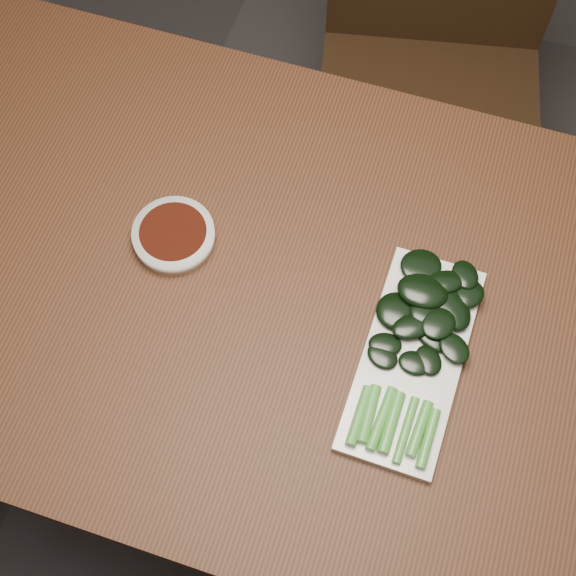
{
  "coord_description": "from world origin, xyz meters",
  "views": [
    {
      "loc": [
        0.12,
        -0.47,
        1.8
      ],
      "look_at": [
        -0.03,
        -0.0,
        0.76
      ],
      "focal_mm": 50.0,
      "sensor_mm": 36.0,
      "label": 1
    }
  ],
  "objects_px": {
    "chair_far": "(432,72)",
    "table": "(305,315)",
    "gai_lan": "(421,332)",
    "serving_plate": "(412,358)",
    "sauce_bowl": "(174,236)"
  },
  "relations": [
    {
      "from": "gai_lan",
      "to": "chair_far",
      "type": "bearing_deg",
      "value": 98.48
    },
    {
      "from": "sauce_bowl",
      "to": "serving_plate",
      "type": "bearing_deg",
      "value": -11.16
    },
    {
      "from": "table",
      "to": "chair_far",
      "type": "height_order",
      "value": "chair_far"
    },
    {
      "from": "table",
      "to": "serving_plate",
      "type": "height_order",
      "value": "serving_plate"
    },
    {
      "from": "chair_far",
      "to": "sauce_bowl",
      "type": "height_order",
      "value": "chair_far"
    },
    {
      "from": "chair_far",
      "to": "serving_plate",
      "type": "relative_size",
      "value": 2.79
    },
    {
      "from": "table",
      "to": "chair_far",
      "type": "xyz_separation_m",
      "value": [
        0.07,
        0.69,
        -0.19
      ]
    },
    {
      "from": "serving_plate",
      "to": "gai_lan",
      "type": "relative_size",
      "value": 0.99
    },
    {
      "from": "table",
      "to": "serving_plate",
      "type": "xyz_separation_m",
      "value": [
        0.17,
        -0.05,
        0.08
      ]
    },
    {
      "from": "table",
      "to": "sauce_bowl",
      "type": "xyz_separation_m",
      "value": [
        -0.21,
        0.03,
        0.09
      ]
    },
    {
      "from": "chair_far",
      "to": "table",
      "type": "bearing_deg",
      "value": -107.27
    },
    {
      "from": "serving_plate",
      "to": "gai_lan",
      "type": "height_order",
      "value": "gai_lan"
    },
    {
      "from": "chair_far",
      "to": "serving_plate",
      "type": "bearing_deg",
      "value": -93.78
    },
    {
      "from": "gai_lan",
      "to": "serving_plate",
      "type": "bearing_deg",
      "value": -91.77
    },
    {
      "from": "table",
      "to": "serving_plate",
      "type": "distance_m",
      "value": 0.19
    }
  ]
}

